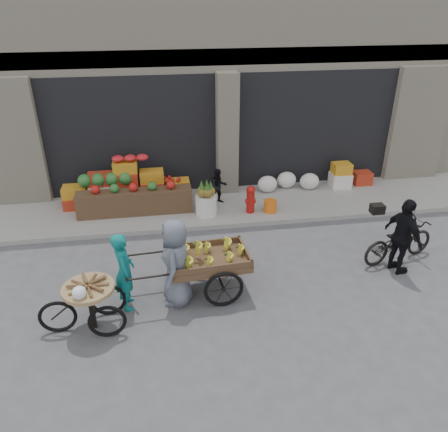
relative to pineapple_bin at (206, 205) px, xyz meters
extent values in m
plane|color=#424244|center=(0.75, -3.60, -0.37)|extent=(80.00, 80.00, 0.00)
cube|color=gray|center=(0.75, 0.50, -0.31)|extent=(18.00, 2.20, 0.12)
cube|color=beige|center=(0.75, 4.60, 3.13)|extent=(14.00, 6.00, 7.00)
cube|color=gray|center=(0.75, 1.75, 3.23)|extent=(14.00, 0.30, 0.40)
cube|color=black|center=(-1.73, 2.40, 1.30)|extent=(4.40, 1.60, 3.10)
cube|color=black|center=(3.23, 2.40, 1.30)|extent=(4.40, 1.60, 3.10)
cube|color=beige|center=(0.75, 1.55, 1.30)|extent=(0.55, 0.80, 3.22)
cube|color=brown|center=(-1.73, 0.35, 0.05)|extent=(2.80, 0.45, 0.60)
sphere|color=#1E5923|center=(-2.42, 0.85, 0.49)|extent=(0.34, 0.34, 0.34)
cylinder|color=silver|center=(0.00, 0.00, 0.00)|extent=(0.52, 0.52, 0.50)
cylinder|color=#A5140F|center=(1.10, -0.05, 0.03)|extent=(0.20, 0.20, 0.56)
sphere|color=#A5140F|center=(1.10, -0.05, 0.35)|extent=(0.22, 0.22, 0.22)
cylinder|color=orange|center=(1.60, -0.10, -0.10)|extent=(0.32, 0.32, 0.30)
ellipsoid|color=silver|center=(2.42, 1.10, -0.03)|extent=(1.70, 0.60, 0.44)
imported|color=black|center=(0.40, 0.60, 0.21)|extent=(0.51, 0.43, 0.93)
cube|color=brown|center=(-0.30, -2.90, 0.29)|extent=(1.50, 1.04, 0.13)
torus|color=black|center=(-0.11, -3.40, -0.01)|extent=(0.73, 0.11, 0.72)
torus|color=black|center=(-0.18, -2.38, -0.01)|extent=(0.73, 0.11, 0.72)
cylinder|color=black|center=(-0.93, -2.95, -0.07)|extent=(0.05, 0.05, 0.60)
imported|color=#0D6A68|center=(-1.81, -3.12, 0.37)|extent=(0.42, 0.58, 1.48)
cylinder|color=#9E7F51|center=(-2.35, -3.60, 0.43)|extent=(0.88, 0.88, 0.07)
cube|color=black|center=(-2.35, -3.60, 0.03)|extent=(0.08, 0.08, 0.80)
torus|color=black|center=(-2.09, -3.87, -0.06)|extent=(0.62, 0.09, 0.62)
torus|color=black|center=(-2.12, -3.31, -0.06)|extent=(0.62, 0.09, 0.62)
torus|color=black|center=(-2.90, -3.63, -0.06)|extent=(0.62, 0.09, 0.62)
imported|color=slate|center=(-0.91, -3.12, 0.46)|extent=(0.69, 0.91, 1.66)
imported|color=black|center=(3.72, -2.47, 0.08)|extent=(1.81, 1.00, 0.90)
imported|color=black|center=(3.52, -2.87, 0.42)|extent=(0.60, 1.00, 1.59)
camera|label=1|loc=(-1.09, -9.57, 4.72)|focal=35.00mm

